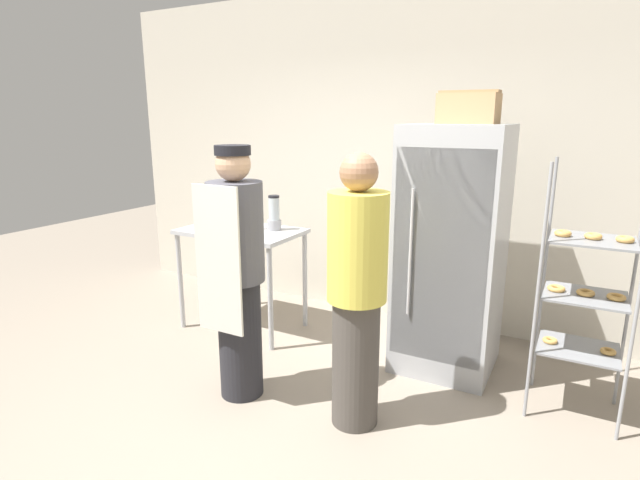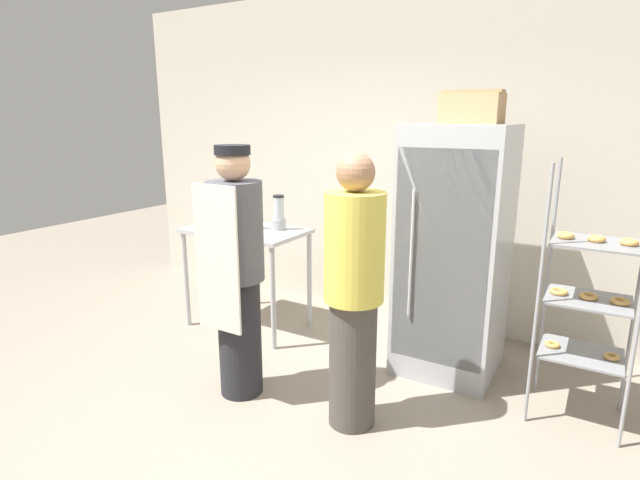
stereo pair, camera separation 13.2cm
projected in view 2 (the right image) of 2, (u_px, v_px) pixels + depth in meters
ground_plane at (267, 440)px, 3.04m from camera, size 14.00×14.00×0.00m
back_wall at (412, 159)px, 4.60m from camera, size 6.40×0.12×3.07m
refrigerator at (454, 252)px, 3.71m from camera, size 0.72×0.74×1.86m
baking_rack at (589, 296)px, 3.09m from camera, size 0.55×0.47×1.66m
prep_counter at (246, 242)px, 4.52m from camera, size 1.07×0.65×0.93m
donut_box at (240, 225)px, 4.45m from camera, size 0.29×0.20×0.24m
blender_pitcher at (279, 214)px, 4.42m from camera, size 0.12×0.12×0.31m
cardboard_storage_box at (472, 108)px, 3.49m from camera, size 0.41×0.29×0.23m
person_baker at (237, 270)px, 3.36m from camera, size 0.37×0.39×1.74m
person_customer at (354, 293)px, 3.01m from camera, size 0.36×0.36×1.72m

